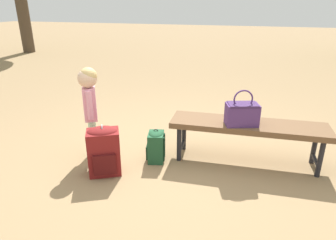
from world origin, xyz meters
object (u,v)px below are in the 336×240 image
object	(u,v)px
park_bench	(248,128)
backpack_small	(156,145)
backpack_large	(104,149)
child_standing	(90,98)
handbag	(242,113)

from	to	relation	value
park_bench	backpack_small	distance (m)	0.98
backpack_large	child_standing	bearing A→B (deg)	-46.77
park_bench	handbag	size ratio (longest dim) A/B	4.40
backpack_small	handbag	bearing A→B (deg)	-168.35
child_standing	backpack_small	world-z (taller)	child_standing
child_standing	backpack_large	world-z (taller)	child_standing
park_bench	backpack_small	xyz separation A→B (m)	(0.93, 0.25, -0.21)
park_bench	handbag	world-z (taller)	handbag
park_bench	handbag	bearing A→B (deg)	44.15
backpack_large	backpack_small	world-z (taller)	backpack_large
child_standing	backpack_large	xyz separation A→B (m)	(-0.30, 0.32, -0.40)
handbag	backpack_small	bearing A→B (deg)	11.65
park_bench	child_standing	xyz separation A→B (m)	(1.64, 0.31, 0.27)
handbag	child_standing	bearing A→B (deg)	8.64
backpack_large	handbag	bearing A→B (deg)	-156.25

